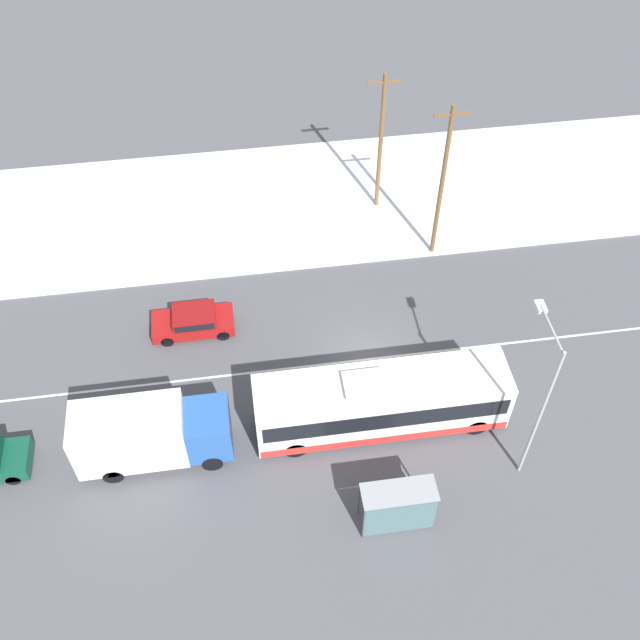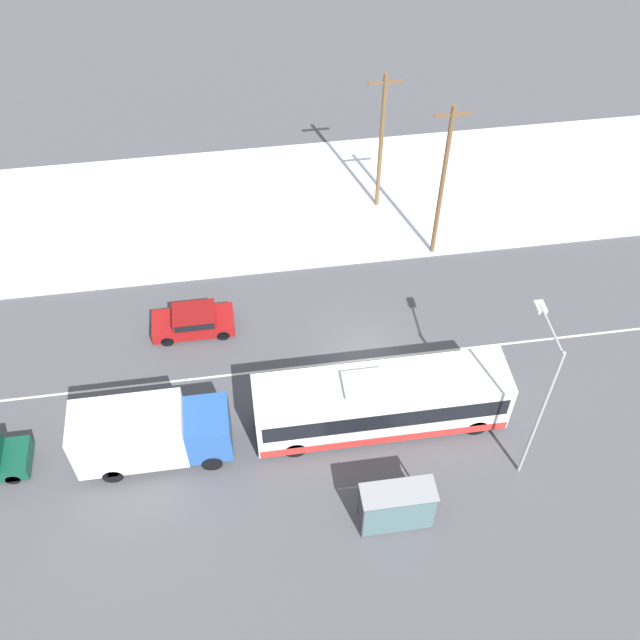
{
  "view_description": "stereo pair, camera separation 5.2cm",
  "coord_description": "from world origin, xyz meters",
  "px_view_note": "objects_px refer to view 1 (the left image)",
  "views": [
    {
      "loc": [
        -5.46,
        -22.08,
        28.83
      ],
      "look_at": [
        -2.02,
        1.66,
        1.4
      ],
      "focal_mm": 42.0,
      "sensor_mm": 36.0,
      "label": 1
    },
    {
      "loc": [
        -5.41,
        -22.09,
        28.83
      ],
      "look_at": [
        -2.02,
        1.66,
        1.4
      ],
      "focal_mm": 42.0,
      "sensor_mm": 36.0,
      "label": 2
    }
  ],
  "objects_px": {
    "utility_pole_snowlot": "(381,142)",
    "utility_pole_roadside": "(442,182)",
    "box_truck": "(149,433)",
    "city_bus": "(381,402)",
    "sedan_car": "(194,321)",
    "bus_shelter": "(399,507)",
    "streetlamp": "(541,391)",
    "pedestrian_at_stop": "(414,487)"
  },
  "relations": [
    {
      "from": "box_truck",
      "to": "pedestrian_at_stop",
      "type": "xyz_separation_m",
      "value": [
        10.76,
        -3.68,
        -0.77
      ]
    },
    {
      "from": "utility_pole_snowlot",
      "to": "box_truck",
      "type": "bearing_deg",
      "value": -130.25
    },
    {
      "from": "pedestrian_at_stop",
      "to": "streetlamp",
      "type": "bearing_deg",
      "value": 13.56
    },
    {
      "from": "sedan_car",
      "to": "pedestrian_at_stop",
      "type": "relative_size",
      "value": 2.54
    },
    {
      "from": "sedan_car",
      "to": "streetlamp",
      "type": "xyz_separation_m",
      "value": [
        13.69,
        -9.55,
        4.39
      ]
    },
    {
      "from": "utility_pole_snowlot",
      "to": "utility_pole_roadside",
      "type": "bearing_deg",
      "value": -62.26
    },
    {
      "from": "bus_shelter",
      "to": "box_truck",
      "type": "bearing_deg",
      "value": 153.91
    },
    {
      "from": "sedan_car",
      "to": "utility_pole_snowlot",
      "type": "relative_size",
      "value": 0.47
    },
    {
      "from": "pedestrian_at_stop",
      "to": "utility_pole_snowlot",
      "type": "distance_m",
      "value": 19.38
    },
    {
      "from": "utility_pole_snowlot",
      "to": "bus_shelter",
      "type": "bearing_deg",
      "value": -98.72
    },
    {
      "from": "box_truck",
      "to": "sedan_car",
      "type": "xyz_separation_m",
      "value": [
        1.99,
        7.05,
        -1.02
      ]
    },
    {
      "from": "box_truck",
      "to": "utility_pole_snowlot",
      "type": "bearing_deg",
      "value": 49.75
    },
    {
      "from": "box_truck",
      "to": "utility_pole_roadside",
      "type": "distance_m",
      "value": 18.97
    },
    {
      "from": "bus_shelter",
      "to": "utility_pole_roadside",
      "type": "bearing_deg",
      "value": 71.16
    },
    {
      "from": "streetlamp",
      "to": "box_truck",
      "type": "bearing_deg",
      "value": 170.96
    },
    {
      "from": "city_bus",
      "to": "box_truck",
      "type": "distance_m",
      "value": 10.13
    },
    {
      "from": "city_bus",
      "to": "bus_shelter",
      "type": "distance_m",
      "value": 5.1
    },
    {
      "from": "pedestrian_at_stop",
      "to": "streetlamp",
      "type": "xyz_separation_m",
      "value": [
        4.92,
        1.19,
        4.14
      ]
    },
    {
      "from": "box_truck",
      "to": "utility_pole_snowlot",
      "type": "height_order",
      "value": "utility_pole_snowlot"
    },
    {
      "from": "sedan_car",
      "to": "bus_shelter",
      "type": "height_order",
      "value": "bus_shelter"
    },
    {
      "from": "city_bus",
      "to": "pedestrian_at_stop",
      "type": "bearing_deg",
      "value": -80.86
    },
    {
      "from": "streetlamp",
      "to": "utility_pole_roadside",
      "type": "bearing_deg",
      "value": 92.04
    },
    {
      "from": "utility_pole_roadside",
      "to": "box_truck",
      "type": "bearing_deg",
      "value": -144.35
    },
    {
      "from": "city_bus",
      "to": "sedan_car",
      "type": "xyz_separation_m",
      "value": [
        -8.13,
        6.78,
        -0.87
      ]
    },
    {
      "from": "city_bus",
      "to": "pedestrian_at_stop",
      "type": "height_order",
      "value": "city_bus"
    },
    {
      "from": "streetlamp",
      "to": "utility_pole_snowlot",
      "type": "distance_m",
      "value": 17.97
    },
    {
      "from": "city_bus",
      "to": "utility_pole_roadside",
      "type": "bearing_deg",
      "value": 64.48
    },
    {
      "from": "box_truck",
      "to": "utility_pole_snowlot",
      "type": "xyz_separation_m",
      "value": [
        12.92,
        15.26,
        2.77
      ]
    },
    {
      "from": "pedestrian_at_stop",
      "to": "bus_shelter",
      "type": "bearing_deg",
      "value": -129.04
    },
    {
      "from": "box_truck",
      "to": "streetlamp",
      "type": "bearing_deg",
      "value": -9.04
    },
    {
      "from": "city_bus",
      "to": "streetlamp",
      "type": "xyz_separation_m",
      "value": [
        5.56,
        -2.76,
        3.52
      ]
    },
    {
      "from": "box_truck",
      "to": "utility_pole_snowlot",
      "type": "relative_size",
      "value": 0.76
    },
    {
      "from": "sedan_car",
      "to": "utility_pole_snowlot",
      "type": "distance_m",
      "value": 14.18
    },
    {
      "from": "box_truck",
      "to": "pedestrian_at_stop",
      "type": "relative_size",
      "value": 4.13
    },
    {
      "from": "streetlamp",
      "to": "bus_shelter",
      "type": "bearing_deg",
      "value": -158.3
    },
    {
      "from": "city_bus",
      "to": "box_truck",
      "type": "xyz_separation_m",
      "value": [
        -10.13,
        -0.27,
        0.15
      ]
    },
    {
      "from": "streetlamp",
      "to": "utility_pole_snowlot",
      "type": "xyz_separation_m",
      "value": [
        -2.77,
        17.75,
        -0.6
      ]
    },
    {
      "from": "streetlamp",
      "to": "utility_pole_roadside",
      "type": "relative_size",
      "value": 0.87
    },
    {
      "from": "box_truck",
      "to": "streetlamp",
      "type": "height_order",
      "value": "streetlamp"
    },
    {
      "from": "streetlamp",
      "to": "sedan_car",
      "type": "bearing_deg",
      "value": 145.11
    },
    {
      "from": "utility_pole_roadside",
      "to": "sedan_car",
      "type": "bearing_deg",
      "value": -163.74
    },
    {
      "from": "sedan_car",
      "to": "utility_pole_roadside",
      "type": "bearing_deg",
      "value": -163.74
    }
  ]
}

